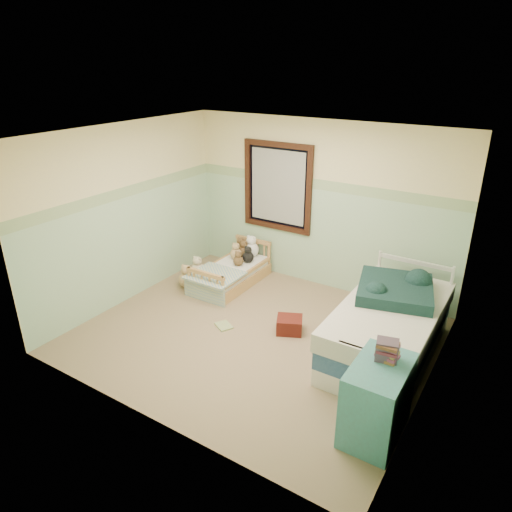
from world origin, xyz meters
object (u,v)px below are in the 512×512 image
Objects in this scene: floor_book at (224,326)px; red_pillow at (289,325)px; toddler_bed_frame at (231,278)px; dresser at (377,400)px; plush_floor_cream at (198,270)px; twin_bed_frame at (386,347)px; plush_floor_tan at (187,280)px.

red_pillow is at bearing 52.75° from floor_book.
dresser reaches higher than toddler_bed_frame.
plush_floor_cream is 1.61m from floor_book.
twin_bed_frame is at bearing 7.70° from red_pillow.
dresser reaches higher than twin_bed_frame.
dresser reaches higher than floor_book.
red_pillow is at bearing 143.48° from dresser.
red_pillow reaches higher than floor_book.
plush_floor_cream is 0.72× the size of red_pillow.
toddler_bed_frame reaches higher than floor_book.
plush_floor_cream is at bearing -172.17° from toddler_bed_frame.
red_pillow is (-1.21, -0.16, -0.01)m from twin_bed_frame.
plush_floor_cream reaches higher than toddler_bed_frame.
toddler_bed_frame is 1.27m from floor_book.
red_pillow is at bearing -17.87° from plush_floor_cream.
twin_bed_frame is (3.15, -0.11, -0.01)m from plush_floor_tan.
toddler_bed_frame is 5.34× the size of plush_floor_tan.
plush_floor_tan reaches higher than toddler_bed_frame.
floor_book is (-2.00, -0.52, -0.10)m from twin_bed_frame.
twin_bed_frame is 1.22m from red_pillow.
plush_floor_tan is (-0.51, -0.47, 0.04)m from toddler_bed_frame.
twin_bed_frame is 8.60× the size of floor_book.
plush_floor_tan reaches higher than plush_floor_cream.
toddler_bed_frame is 0.61m from plush_floor_cream.
dresser is (0.30, -1.28, 0.27)m from twin_bed_frame.
plush_floor_cream reaches higher than twin_bed_frame.
twin_bed_frame is 2.61× the size of dresser.
plush_floor_tan is at bearing -76.11° from plush_floor_cream.
toddler_bed_frame is at bearing 149.12° from floor_book.
floor_book is (1.25, -1.01, -0.11)m from plush_floor_cream.
dresser reaches higher than plush_floor_tan.
dresser is at bearing -36.52° from red_pillow.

